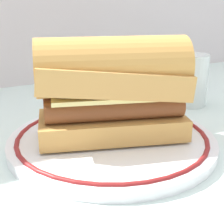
{
  "coord_description": "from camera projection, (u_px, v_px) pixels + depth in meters",
  "views": [
    {
      "loc": [
        -0.21,
        -0.34,
        0.18
      ],
      "look_at": [
        -0.02,
        0.02,
        0.04
      ],
      "focal_mm": 54.65,
      "sensor_mm": 36.0,
      "label": 1
    }
  ],
  "objects": [
    {
      "name": "drinking_glass",
      "position": [
        189.0,
        83.0,
        0.59
      ],
      "size": [
        0.06,
        0.06,
        0.09
      ],
      "color": "silver",
      "rests_on": "ground_plane"
    },
    {
      "name": "plate",
      "position": [
        112.0,
        140.0,
        0.43
      ],
      "size": [
        0.26,
        0.26,
        0.01
      ],
      "color": "white",
      "rests_on": "ground_plane"
    },
    {
      "name": "sausage_sandwich",
      "position": [
        112.0,
        86.0,
        0.41
      ],
      "size": [
        0.2,
        0.13,
        0.12
      ],
      "rotation": [
        0.0,
        0.0,
        -0.31
      ],
      "color": "tan",
      "rests_on": "plate"
    },
    {
      "name": "ground_plane",
      "position": [
        134.0,
        147.0,
        0.43
      ],
      "size": [
        1.5,
        1.5,
        0.0
      ],
      "primitive_type": "plane",
      "color": "silver"
    }
  ]
}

